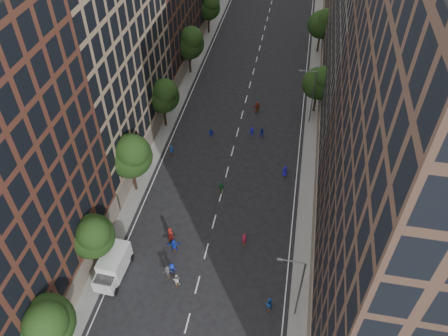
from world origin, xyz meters
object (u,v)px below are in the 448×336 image
object	(u,v)px
streetlamp_far	(312,94)
cargo_van	(113,266)
skater_2	(269,304)
streetlamp_near	(298,286)

from	to	relation	value
streetlamp_far	cargo_van	size ratio (longest dim) A/B	1.63
cargo_van	skater_2	size ratio (longest dim) A/B	3.25
streetlamp_near	streetlamp_far	bearing A→B (deg)	90.00
streetlamp_near	cargo_van	bearing A→B (deg)	176.58
streetlamp_near	streetlamp_far	xyz separation A→B (m)	(0.00, 33.00, 0.00)
skater_2	streetlamp_near	bearing A→B (deg)	168.76
cargo_van	skater_2	xyz separation A→B (m)	(17.16, -1.00, -0.67)
streetlamp_near	skater_2	bearing A→B (deg)	176.03
cargo_van	skater_2	world-z (taller)	cargo_van
cargo_van	skater_2	bearing A→B (deg)	-0.74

